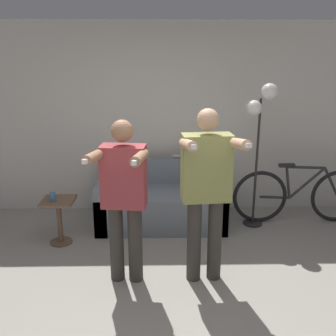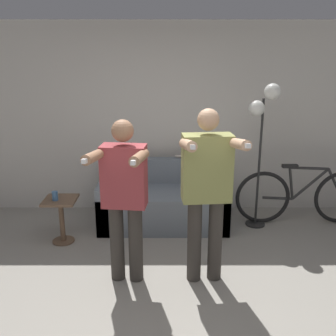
% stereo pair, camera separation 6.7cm
% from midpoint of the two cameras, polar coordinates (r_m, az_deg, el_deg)
% --- Properties ---
extents(ground_plane, '(16.00, 16.00, 0.00)m').
position_cam_midpoint_polar(ground_plane, '(3.70, -0.25, -20.23)').
color(ground_plane, gray).
extents(wall_back, '(10.00, 0.05, 2.60)m').
position_cam_midpoint_polar(wall_back, '(5.46, -0.26, 7.03)').
color(wall_back, beige).
rests_on(wall_back, ground_plane).
extents(couch, '(1.65, 0.82, 0.81)m').
position_cam_midpoint_polar(couch, '(5.20, -0.48, -5.10)').
color(couch, slate).
rests_on(couch, ground_plane).
extents(person_left, '(0.54, 0.71, 1.63)m').
position_cam_midpoint_polar(person_left, '(3.73, -6.09, -3.52)').
color(person_left, '#38332D').
rests_on(person_left, ground_plane).
extents(person_right, '(0.57, 0.70, 1.73)m').
position_cam_midpoint_polar(person_right, '(3.71, 5.95, -2.50)').
color(person_right, '#38332D').
rests_on(person_right, ground_plane).
extents(cat, '(0.50, 0.14, 0.17)m').
position_cam_midpoint_polar(cat, '(5.33, 4.41, 2.13)').
color(cat, '#B7AD9E').
rests_on(cat, couch).
extents(floor_lamp, '(0.38, 0.26, 1.84)m').
position_cam_midpoint_polar(floor_lamp, '(4.98, 13.82, 7.53)').
color(floor_lamp, black).
rests_on(floor_lamp, ground_plane).
extents(side_table, '(0.38, 0.38, 0.55)m').
position_cam_midpoint_polar(side_table, '(4.84, -15.07, -6.23)').
color(side_table, brown).
rests_on(side_table, ground_plane).
extents(cup, '(0.07, 0.07, 0.11)m').
position_cam_midpoint_polar(cup, '(4.73, -15.90, -3.94)').
color(cup, '#3D6693').
rests_on(cup, side_table).
extents(bicycle, '(1.76, 0.07, 0.81)m').
position_cam_midpoint_polar(bicycle, '(5.49, 19.00, -3.89)').
color(bicycle, black).
rests_on(bicycle, ground_plane).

